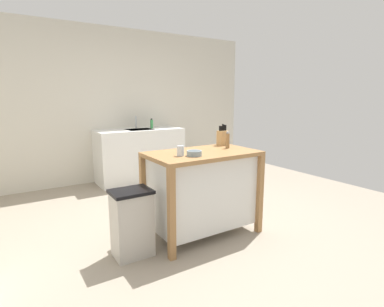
% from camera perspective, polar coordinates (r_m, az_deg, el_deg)
% --- Properties ---
extents(ground_plane, '(6.44, 6.44, 0.00)m').
position_cam_1_polar(ground_plane, '(3.42, -0.35, -14.48)').
color(ground_plane, gray).
rests_on(ground_plane, ground).
extents(wall_back, '(5.44, 0.10, 2.60)m').
position_cam_1_polar(wall_back, '(5.45, -15.09, 8.72)').
color(wall_back, beige).
rests_on(wall_back, ground).
extents(kitchen_island, '(1.14, 0.67, 0.89)m').
position_cam_1_polar(kitchen_island, '(3.21, 1.93, -6.59)').
color(kitchen_island, '#9E7042').
rests_on(kitchen_island, ground).
extents(knife_block, '(0.11, 0.09, 0.25)m').
position_cam_1_polar(knife_block, '(3.55, 5.80, 3.07)').
color(knife_block, tan).
rests_on(knife_block, kitchen_island).
extents(bowl_ceramic_wide, '(0.15, 0.15, 0.05)m').
position_cam_1_polar(bowl_ceramic_wide, '(2.89, 0.43, 0.07)').
color(bowl_ceramic_wide, gray).
rests_on(bowl_ceramic_wide, kitchen_island).
extents(drinking_cup, '(0.07, 0.07, 0.10)m').
position_cam_1_polar(drinking_cup, '(2.89, -2.21, 0.51)').
color(drinking_cup, silver).
rests_on(drinking_cup, kitchen_island).
extents(pepper_grinder, '(0.04, 0.04, 0.19)m').
position_cam_1_polar(pepper_grinder, '(3.35, 6.75, 2.52)').
color(pepper_grinder, olive).
rests_on(pepper_grinder, kitchen_island).
extents(trash_bin, '(0.36, 0.28, 0.63)m').
position_cam_1_polar(trash_bin, '(2.88, -11.27, -12.75)').
color(trash_bin, '#B7B2A8').
rests_on(trash_bin, ground).
extents(sink_counter, '(1.48, 0.60, 0.90)m').
position_cam_1_polar(sink_counter, '(5.34, -9.79, -0.25)').
color(sink_counter, silver).
rests_on(sink_counter, ground).
extents(sink_faucet, '(0.02, 0.02, 0.22)m').
position_cam_1_polar(sink_faucet, '(5.39, -10.56, 5.83)').
color(sink_faucet, '#B7BCC1').
rests_on(sink_faucet, sink_counter).
extents(bottle_hand_soap, '(0.05, 0.05, 0.17)m').
position_cam_1_polar(bottle_hand_soap, '(5.41, -7.64, 5.60)').
color(bottle_hand_soap, green).
rests_on(bottle_hand_soap, sink_counter).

